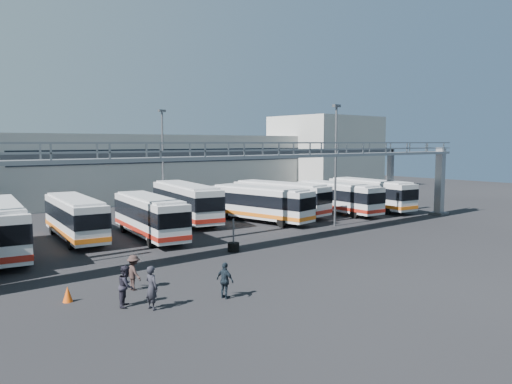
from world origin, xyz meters
TOP-DOWN VIEW (x-y plane):
  - ground at (0.00, 0.00)m, footprint 140.00×140.00m
  - gantry at (0.00, 5.87)m, footprint 51.40×5.15m
  - warehouse at (12.00, 38.00)m, footprint 42.00×14.00m
  - building_right at (38.00, 32.00)m, footprint 14.00×12.00m
  - light_pole_mid at (12.00, 7.00)m, footprint 0.70×0.35m
  - light_pole_back at (4.00, 22.00)m, footprint 0.70×0.35m
  - bus_3 at (-7.14, 14.98)m, footprint 3.66×10.48m
  - bus_4 at (-2.64, 12.16)m, footprint 3.94×10.54m
  - bus_5 at (3.38, 16.87)m, footprint 4.77×11.52m
  - bus_6 at (8.54, 12.75)m, footprint 4.11×10.64m
  - bus_7 at (12.73, 14.67)m, footprint 3.76×10.81m
  - bus_8 at (17.95, 11.84)m, footprint 3.23×10.30m
  - bus_9 at (22.52, 11.40)m, footprint 3.76×10.74m
  - pedestrian_a at (-10.08, -2.30)m, footprint 0.54×0.74m
  - pedestrian_b at (-10.73, -1.20)m, footprint 1.07×1.11m
  - pedestrian_c at (-9.41, 0.79)m, footprint 0.69×1.13m
  - pedestrian_d at (-6.80, -3.07)m, footprint 0.60×1.04m
  - cone_left at (-12.50, 0.99)m, footprint 0.47×0.47m
  - tire_stack at (-0.63, 4.50)m, footprint 0.75×0.75m

SIDE VIEW (x-z plane):
  - ground at x=0.00m, z-range 0.00..0.00m
  - cone_left at x=-12.50m, z-range 0.00..0.70m
  - tire_stack at x=-0.63m, z-range -0.71..1.44m
  - pedestrian_d at x=-6.80m, z-range 0.00..1.67m
  - pedestrian_c at x=-9.41m, z-range 0.00..1.70m
  - pedestrian_b at x=-10.73m, z-range 0.00..1.80m
  - pedestrian_a at x=-10.08m, z-range 0.00..1.89m
  - bus_8 at x=17.95m, z-range 0.16..3.24m
  - bus_3 at x=-7.14m, z-range 0.17..3.28m
  - bus_4 at x=-2.64m, z-range 0.17..3.29m
  - bus_6 at x=8.54m, z-range 0.17..3.32m
  - bus_9 at x=22.52m, z-range 0.17..3.36m
  - bus_7 at x=12.73m, z-range 0.17..3.39m
  - bus_5 at x=3.38m, z-range 0.18..3.59m
  - warehouse at x=12.00m, z-range 0.00..8.00m
  - building_right at x=38.00m, z-range 0.00..11.00m
  - gantry at x=0.00m, z-range 1.96..9.06m
  - light_pole_mid at x=12.00m, z-range 0.62..10.83m
  - light_pole_back at x=4.00m, z-range 0.62..10.83m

